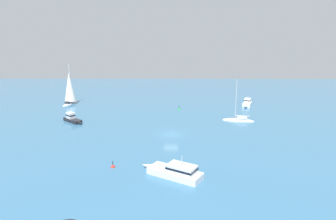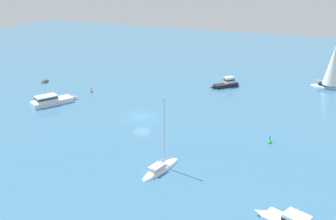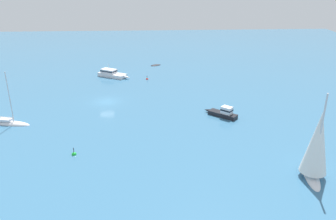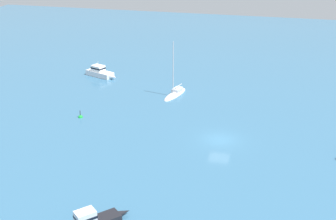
{
  "view_description": "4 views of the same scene",
  "coord_description": "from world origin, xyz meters",
  "px_view_note": "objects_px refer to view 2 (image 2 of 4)",
  "views": [
    {
      "loc": [
        47.76,
        -0.16,
        15.39
      ],
      "look_at": [
        -12.16,
        -0.57,
        1.58
      ],
      "focal_mm": 30.37,
      "sensor_mm": 36.0,
      "label": 1
    },
    {
      "loc": [
        -24.79,
        50.19,
        22.08
      ],
      "look_at": [
        -3.82,
        -1.22,
        1.22
      ],
      "focal_mm": 41.91,
      "sensor_mm": 36.0,
      "label": 2
    },
    {
      "loc": [
        -59.32,
        -7.96,
        22.16
      ],
      "look_at": [
        -8.27,
        -10.91,
        1.44
      ],
      "focal_mm": 36.37,
      "sensor_mm": 36.0,
      "label": 3
    },
    {
      "loc": [
        6.62,
        -50.11,
        24.47
      ],
      "look_at": [
        -6.94,
        1.34,
        2.7
      ],
      "focal_mm": 48.56,
      "sensor_mm": 36.0,
      "label": 4
    }
  ],
  "objects_px": {
    "ketch": "(161,169)",
    "channel_buoy": "(92,92)",
    "cabin_cruiser": "(51,100)",
    "launch": "(226,83)",
    "dinghy": "(45,82)",
    "mooring_buoy": "(270,143)",
    "sloop": "(333,68)"
  },
  "relations": [
    {
      "from": "cabin_cruiser",
      "to": "sloop",
      "type": "distance_m",
      "value": 50.84
    },
    {
      "from": "mooring_buoy",
      "to": "cabin_cruiser",
      "type": "bearing_deg",
      "value": -2.47
    },
    {
      "from": "ketch",
      "to": "cabin_cruiser",
      "type": "distance_m",
      "value": 28.95
    },
    {
      "from": "ketch",
      "to": "channel_buoy",
      "type": "relative_size",
      "value": 8.15
    },
    {
      "from": "sloop",
      "to": "dinghy",
      "type": "relative_size",
      "value": 3.47
    },
    {
      "from": "dinghy",
      "to": "mooring_buoy",
      "type": "distance_m",
      "value": 47.04
    },
    {
      "from": "channel_buoy",
      "to": "mooring_buoy",
      "type": "distance_m",
      "value": 34.71
    },
    {
      "from": "cabin_cruiser",
      "to": "mooring_buoy",
      "type": "distance_m",
      "value": 36.05
    },
    {
      "from": "launch",
      "to": "ketch",
      "type": "height_order",
      "value": "ketch"
    },
    {
      "from": "dinghy",
      "to": "mooring_buoy",
      "type": "relative_size",
      "value": 2.39
    },
    {
      "from": "launch",
      "to": "sloop",
      "type": "relative_size",
      "value": 0.48
    },
    {
      "from": "mooring_buoy",
      "to": "channel_buoy",
      "type": "bearing_deg",
      "value": -16.05
    },
    {
      "from": "cabin_cruiser",
      "to": "channel_buoy",
      "type": "relative_size",
      "value": 7.08
    },
    {
      "from": "ketch",
      "to": "sloop",
      "type": "xyz_separation_m",
      "value": [
        -17.22,
        -40.72,
        3.8
      ]
    },
    {
      "from": "launch",
      "to": "channel_buoy",
      "type": "xyz_separation_m",
      "value": [
        21.88,
        12.55,
        -0.66
      ]
    },
    {
      "from": "sloop",
      "to": "channel_buoy",
      "type": "xyz_separation_m",
      "value": [
        40.17,
        19.17,
        -3.91
      ]
    },
    {
      "from": "channel_buoy",
      "to": "mooring_buoy",
      "type": "bearing_deg",
      "value": 163.95
    },
    {
      "from": "ketch",
      "to": "mooring_buoy",
      "type": "xyz_separation_m",
      "value": [
        -10.4,
        -11.95,
        -0.11
      ]
    },
    {
      "from": "sloop",
      "to": "dinghy",
      "type": "distance_m",
      "value": 55.17
    },
    {
      "from": "sloop",
      "to": "mooring_buoy",
      "type": "relative_size",
      "value": 8.28
    },
    {
      "from": "cabin_cruiser",
      "to": "dinghy",
      "type": "bearing_deg",
      "value": 74.08
    },
    {
      "from": "channel_buoy",
      "to": "mooring_buoy",
      "type": "relative_size",
      "value": 0.84
    },
    {
      "from": "sloop",
      "to": "channel_buoy",
      "type": "bearing_deg",
      "value": -141.9
    },
    {
      "from": "cabin_cruiser",
      "to": "sloop",
      "type": "height_order",
      "value": "sloop"
    },
    {
      "from": "dinghy",
      "to": "mooring_buoy",
      "type": "xyz_separation_m",
      "value": [
        -45.53,
        11.8,
        0.01
      ]
    },
    {
      "from": "launch",
      "to": "channel_buoy",
      "type": "height_order",
      "value": "launch"
    },
    {
      "from": "ketch",
      "to": "cabin_cruiser",
      "type": "xyz_separation_m",
      "value": [
        25.61,
        -13.5,
        0.57
      ]
    },
    {
      "from": "dinghy",
      "to": "channel_buoy",
      "type": "height_order",
      "value": "channel_buoy"
    },
    {
      "from": "cabin_cruiser",
      "to": "sloop",
      "type": "relative_size",
      "value": 0.72
    },
    {
      "from": "channel_buoy",
      "to": "cabin_cruiser",
      "type": "bearing_deg",
      "value": 71.76
    },
    {
      "from": "ketch",
      "to": "channel_buoy",
      "type": "xyz_separation_m",
      "value": [
        22.96,
        -21.54,
        -0.1
      ]
    },
    {
      "from": "mooring_buoy",
      "to": "sloop",
      "type": "bearing_deg",
      "value": -103.32
    }
  ]
}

